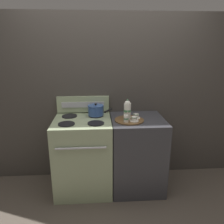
{
  "coord_description": "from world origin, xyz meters",
  "views": [
    {
      "loc": [
        -0.14,
        -2.5,
        1.78
      ],
      "look_at": [
        0.04,
        0.04,
        1.02
      ],
      "focal_mm": 35.0,
      "sensor_mm": 36.0,
      "label": 1
    }
  ],
  "objects": [
    {
      "name": "stove",
      "position": [
        -0.33,
        -0.0,
        0.47
      ],
      "size": [
        0.69,
        0.68,
        0.95
      ],
      "color": "#9EAD84",
      "rests_on": "ground"
    },
    {
      "name": "teapot",
      "position": [
        0.21,
        -0.05,
        1.07
      ],
      "size": [
        0.09,
        0.14,
        0.25
      ],
      "color": "white",
      "rests_on": "serving_tray"
    },
    {
      "name": "teacup_left",
      "position": [
        0.28,
        -0.13,
        0.98
      ],
      "size": [
        0.11,
        0.11,
        0.05
      ],
      "color": "white",
      "rests_on": "serving_tray"
    },
    {
      "name": "control_panel",
      "position": [
        -0.33,
        0.3,
        1.05
      ],
      "size": [
        0.68,
        0.05,
        0.21
      ],
      "color": "#9EAD84",
      "rests_on": "stove"
    },
    {
      "name": "teacup_right",
      "position": [
        0.32,
        -0.01,
        0.98
      ],
      "size": [
        0.11,
        0.11,
        0.05
      ],
      "color": "white",
      "rests_on": "serving_tray"
    },
    {
      "name": "creamer_jug",
      "position": [
        0.18,
        -0.15,
        0.99
      ],
      "size": [
        0.06,
        0.06,
        0.08
      ],
      "color": "white",
      "rests_on": "serving_tray"
    },
    {
      "name": "wall_back",
      "position": [
        0.0,
        0.35,
        1.1
      ],
      "size": [
        6.0,
        0.05,
        2.2
      ],
      "color": "#423D38",
      "rests_on": "ground"
    },
    {
      "name": "serving_tray",
      "position": [
        0.23,
        -0.06,
        0.94
      ],
      "size": [
        0.35,
        0.35,
        0.01
      ],
      "color": "brown",
      "rests_on": "side_counter"
    },
    {
      "name": "ground_plane",
      "position": [
        0.0,
        0.0,
        0.0
      ],
      "size": [
        6.0,
        6.0,
        0.0
      ],
      "primitive_type": "plane",
      "color": "brown"
    },
    {
      "name": "saucepan",
      "position": [
        -0.16,
        0.14,
        1.02
      ],
      "size": [
        0.31,
        0.27,
        0.16
      ],
      "color": "#335193",
      "rests_on": "stove"
    },
    {
      "name": "side_counter",
      "position": [
        0.35,
        0.0,
        0.47
      ],
      "size": [
        0.65,
        0.65,
        0.94
      ],
      "color": "#38383D",
      "rests_on": "ground"
    }
  ]
}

